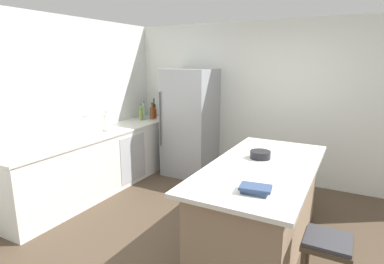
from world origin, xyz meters
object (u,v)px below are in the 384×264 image
object	(u,v)px
bar_stool	(327,252)
sink_faucet	(85,124)
refrigerator	(190,123)
paper_towel_roll	(106,122)
hot_sauce_bottle	(155,113)
wine_bottle	(154,110)
cookbook_stack	(255,189)
kitchen_island	(261,206)
mixing_bowl	(260,155)
gin_bottle	(144,112)
olive_oil_bottle	(141,114)
whiskey_bottle	(152,113)

from	to	relation	value
bar_stool	sink_faucet	world-z (taller)	sink_faucet
refrigerator	paper_towel_roll	bearing A→B (deg)	-126.26
paper_towel_roll	hot_sauce_bottle	distance (m)	1.24
wine_bottle	cookbook_stack	bearing A→B (deg)	-42.41
refrigerator	cookbook_stack	world-z (taller)	refrigerator
paper_towel_roll	cookbook_stack	world-z (taller)	paper_towel_roll
kitchen_island	bar_stool	xyz separation A→B (m)	(0.71, -0.66, 0.07)
kitchen_island	paper_towel_roll	xyz separation A→B (m)	(-2.60, 0.48, 0.58)
mixing_bowl	hot_sauce_bottle	bearing A→B (deg)	148.43
refrigerator	bar_stool	size ratio (longest dim) A/B	2.79
bar_stool	mixing_bowl	world-z (taller)	mixing_bowl
bar_stool	gin_bottle	world-z (taller)	gin_bottle
gin_bottle	kitchen_island	bearing A→B (deg)	-29.98
kitchen_island	olive_oil_bottle	bearing A→B (deg)	151.64
kitchen_island	wine_bottle	xyz separation A→B (m)	(-2.63, 1.82, 0.58)
sink_faucet	refrigerator	bearing A→B (deg)	58.61
sink_faucet	hot_sauce_bottle	world-z (taller)	sink_faucet
bar_stool	paper_towel_roll	size ratio (longest dim) A/B	2.11
refrigerator	mixing_bowl	size ratio (longest dim) A/B	8.14
hot_sauce_bottle	wine_bottle	bearing A→B (deg)	131.92
mixing_bowl	cookbook_stack	bearing A→B (deg)	-76.11
bar_stool	whiskey_bottle	bearing A→B (deg)	144.83
kitchen_island	mixing_bowl	world-z (taller)	mixing_bowl
sink_faucet	gin_bottle	distance (m)	1.41
olive_oil_bottle	mixing_bowl	world-z (taller)	olive_oil_bottle
wine_bottle	whiskey_bottle	xyz separation A→B (m)	(0.10, -0.20, -0.02)
gin_bottle	cookbook_stack	xyz separation A→B (m)	(2.80, -2.25, -0.09)
sink_faucet	mixing_bowl	world-z (taller)	sink_faucet
sink_faucet	hot_sauce_bottle	distance (m)	1.60
wine_bottle	cookbook_stack	distance (m)	3.75
hot_sauce_bottle	mixing_bowl	world-z (taller)	hot_sauce_bottle
olive_oil_bottle	cookbook_stack	distance (m)	3.52
hot_sauce_bottle	whiskey_bottle	distance (m)	0.10
olive_oil_bottle	sink_faucet	bearing A→B (deg)	-90.46
hot_sauce_bottle	sink_faucet	bearing A→B (deg)	-94.64
bar_stool	hot_sauce_bottle	distance (m)	4.06
sink_faucet	mixing_bowl	distance (m)	2.58
whiskey_bottle	gin_bottle	size ratio (longest dim) A/B	0.93
bar_stool	hot_sauce_bottle	world-z (taller)	hot_sauce_bottle
cookbook_stack	hot_sauce_bottle	bearing A→B (deg)	137.81
sink_faucet	bar_stool	bearing A→B (deg)	-13.19
paper_towel_roll	gin_bottle	size ratio (longest dim) A/B	0.95
refrigerator	whiskey_bottle	world-z (taller)	refrigerator
wine_bottle	whiskey_bottle	size ratio (longest dim) A/B	1.17
gin_bottle	cookbook_stack	world-z (taller)	gin_bottle
hot_sauce_bottle	olive_oil_bottle	bearing A→B (deg)	-112.80
whiskey_bottle	refrigerator	bearing A→B (deg)	1.13
refrigerator	paper_towel_roll	xyz separation A→B (m)	(-0.85, -1.16, 0.13)
kitchen_island	cookbook_stack	distance (m)	0.87
paper_towel_roll	olive_oil_bottle	bearing A→B (deg)	93.72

